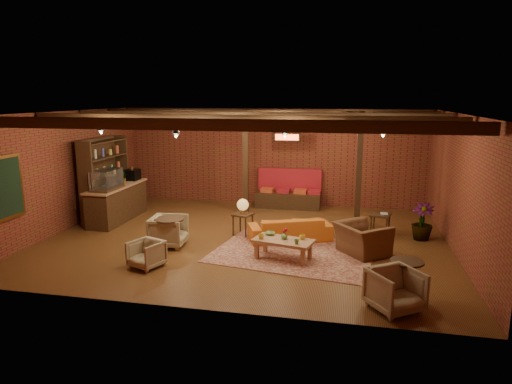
% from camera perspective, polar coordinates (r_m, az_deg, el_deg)
% --- Properties ---
extents(floor, '(10.00, 10.00, 0.00)m').
position_cam_1_polar(floor, '(11.78, -1.30, -5.88)').
color(floor, '#401E10').
rests_on(floor, ground).
extents(ceiling, '(10.00, 8.00, 0.02)m').
position_cam_1_polar(ceiling, '(11.22, -1.38, 9.88)').
color(ceiling, black).
rests_on(ceiling, wall_back).
extents(wall_back, '(10.00, 0.02, 3.20)m').
position_cam_1_polar(wall_back, '(15.27, 2.10, 4.40)').
color(wall_back, brown).
rests_on(wall_back, ground).
extents(wall_front, '(10.00, 0.02, 3.20)m').
position_cam_1_polar(wall_front, '(7.64, -8.20, -3.40)').
color(wall_front, brown).
rests_on(wall_front, ground).
extents(wall_left, '(0.02, 8.00, 3.20)m').
position_cam_1_polar(wall_left, '(13.43, -22.61, 2.45)').
color(wall_left, brown).
rests_on(wall_left, ground).
extents(wall_right, '(0.02, 8.00, 3.20)m').
position_cam_1_polar(wall_right, '(11.36, 24.04, 0.73)').
color(wall_right, brown).
rests_on(wall_right, ground).
extents(ceiling_beams, '(9.80, 6.40, 0.22)m').
position_cam_1_polar(ceiling_beams, '(11.22, -1.37, 9.27)').
color(ceiling_beams, black).
rests_on(ceiling_beams, ceiling).
extents(ceiling_pipe, '(9.60, 0.12, 0.12)m').
position_cam_1_polar(ceiling_pipe, '(12.80, 0.29, 8.57)').
color(ceiling_pipe, black).
rests_on(ceiling_pipe, ceiling).
extents(post_left, '(0.16, 0.16, 3.20)m').
position_cam_1_polar(post_left, '(14.02, -1.30, 3.73)').
color(post_left, black).
rests_on(post_left, ground).
extents(post_right, '(0.16, 0.16, 3.20)m').
position_cam_1_polar(post_right, '(13.07, 12.77, 2.83)').
color(post_right, black).
rests_on(post_right, ground).
extents(service_counter, '(0.80, 2.50, 1.60)m').
position_cam_1_polar(service_counter, '(13.94, -16.99, -0.18)').
color(service_counter, black).
rests_on(service_counter, ground).
extents(plant_counter, '(0.35, 0.39, 0.30)m').
position_cam_1_polar(plant_counter, '(13.98, -16.34, 1.65)').
color(plant_counter, '#337F33').
rests_on(plant_counter, service_counter).
extents(shelving_hutch, '(0.52, 2.00, 2.40)m').
position_cam_1_polar(shelving_hutch, '(14.14, -18.31, 1.56)').
color(shelving_hutch, black).
rests_on(shelving_hutch, ground).
extents(chalkboard_menu, '(0.08, 0.96, 1.46)m').
position_cam_1_polar(chalkboard_menu, '(11.59, -28.67, 0.51)').
color(chalkboard_menu, black).
rests_on(chalkboard_menu, wall_left).
extents(banquette, '(2.10, 0.70, 1.00)m').
position_cam_1_polar(banquette, '(14.92, 4.04, -0.08)').
color(banquette, '#AA1C29').
rests_on(banquette, ground).
extents(service_sign, '(0.86, 0.06, 0.30)m').
position_cam_1_polar(service_sign, '(14.21, 3.90, 6.86)').
color(service_sign, '#FB4719').
rests_on(service_sign, ceiling).
extents(ceiling_spotlights, '(6.40, 4.40, 0.28)m').
position_cam_1_polar(ceiling_spotlights, '(11.24, -1.37, 8.15)').
color(ceiling_spotlights, black).
rests_on(ceiling_spotlights, ceiling).
extents(rug, '(4.00, 3.30, 0.01)m').
position_cam_1_polar(rug, '(10.82, 4.73, -7.52)').
color(rug, maroon).
rests_on(rug, floor).
extents(sofa, '(2.21, 1.53, 0.60)m').
position_cam_1_polar(sofa, '(11.63, 4.25, -4.59)').
color(sofa, '#C25E1B').
rests_on(sofa, floor).
extents(coffee_table, '(1.44, 0.95, 0.70)m').
position_cam_1_polar(coffee_table, '(10.29, 3.39, -6.21)').
color(coffee_table, '#9B6648').
rests_on(coffee_table, floor).
extents(side_table_lamp, '(0.57, 0.57, 0.97)m').
position_cam_1_polar(side_table_lamp, '(11.93, -1.66, -1.96)').
color(side_table_lamp, black).
rests_on(side_table_lamp, floor).
extents(round_table_left, '(0.71, 0.71, 0.73)m').
position_cam_1_polar(round_table_left, '(11.16, -10.74, -4.44)').
color(round_table_left, black).
rests_on(round_table_left, floor).
extents(armchair_a, '(0.82, 0.86, 0.83)m').
position_cam_1_polar(armchair_a, '(11.32, -10.88, -4.65)').
color(armchair_a, beige).
rests_on(armchair_a, floor).
extents(armchair_b, '(0.80, 0.77, 0.64)m').
position_cam_1_polar(armchair_b, '(10.09, -13.55, -7.39)').
color(armchair_b, beige).
rests_on(armchair_b, floor).
extents(armchair_right, '(1.25, 1.32, 0.97)m').
position_cam_1_polar(armchair_right, '(10.83, 13.14, -5.12)').
color(armchair_right, brown).
rests_on(armchair_right, floor).
extents(side_table_book, '(0.60, 0.60, 0.58)m').
position_cam_1_polar(side_table_book, '(12.45, 15.30, -2.85)').
color(side_table_book, black).
rests_on(side_table_book, floor).
extents(round_table_right, '(0.60, 0.60, 0.70)m').
position_cam_1_polar(round_table_right, '(8.80, 18.28, -9.57)').
color(round_table_right, black).
rests_on(round_table_right, floor).
extents(armchair_far, '(1.06, 1.05, 0.80)m').
position_cam_1_polar(armchair_far, '(8.26, 17.03, -11.44)').
color(armchair_far, beige).
rests_on(armchair_far, floor).
extents(plant_tall, '(1.99, 1.99, 2.84)m').
position_cam_1_polar(plant_tall, '(12.13, 20.37, 0.81)').
color(plant_tall, '#4C7F4C').
rests_on(plant_tall, floor).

